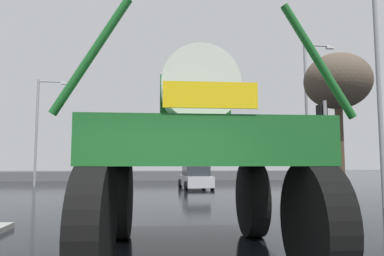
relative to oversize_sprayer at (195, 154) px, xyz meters
name	(u,v)px	position (x,y,z in m)	size (l,w,h in m)	color
ground_plane	(153,193)	(-0.82, 14.06, -1.93)	(120.00, 120.00, 0.00)	black
oversize_sprayer	(195,154)	(0.00, 0.00, 0.00)	(4.39, 5.44, 4.13)	black
sedan_ahead	(196,178)	(2.03, 17.37, -1.22)	(2.10, 4.21, 1.52)	#B7B7BF
traffic_signal_near_right	(323,133)	(4.51, 3.89, 0.77)	(0.24, 0.54, 3.70)	gray
streetlight_near_right	(382,84)	(8.38, 6.53, 2.99)	(2.00, 0.24, 8.90)	gray
streetlight_far_left	(39,126)	(-9.40, 21.08, 2.59)	(2.24, 0.24, 8.06)	gray
streetlight_far_right	(309,108)	(8.93, 14.72, 3.27)	(2.06, 0.24, 9.44)	gray
bare_tree_right	(338,82)	(9.32, 11.74, 4.26)	(3.63, 3.63, 7.82)	#473828
roadside_barrier	(153,176)	(-0.82, 28.84, -1.48)	(32.38, 0.24, 0.90)	#59595B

